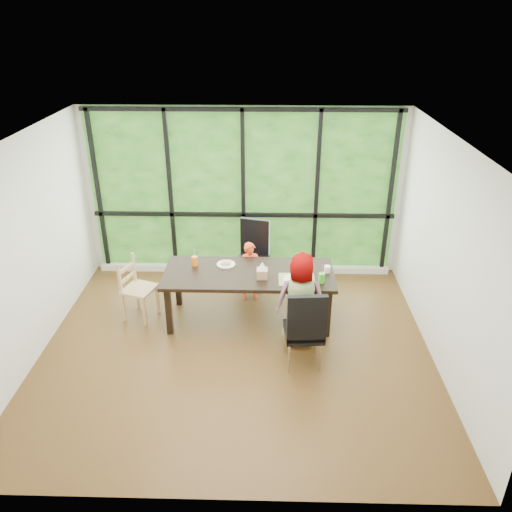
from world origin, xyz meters
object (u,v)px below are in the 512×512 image
object	(u,v)px
chair_interior_leather	(304,326)
plate_far	(226,264)
child_toddler	(250,271)
child_older	(301,300)
dining_table	(249,296)
chair_end_beech	(139,289)
white_mug	(327,269)
green_cup	(322,278)
chair_window_leather	(252,256)
orange_cup	(195,261)
plate_near	(293,279)
tissue_box	(262,274)

from	to	relation	value
chair_interior_leather	plate_far	size ratio (longest dim) A/B	4.15
child_toddler	child_older	xyz separation A→B (m)	(0.68, -1.11, 0.18)
dining_table	chair_end_beech	world-z (taller)	chair_end_beech
chair_end_beech	child_toddler	distance (m)	1.63
chair_end_beech	white_mug	bearing A→B (deg)	-71.29
dining_table	green_cup	size ratio (longest dim) A/B	17.16
chair_window_leather	white_mug	world-z (taller)	chair_window_leather
chair_window_leather	orange_cup	bearing A→B (deg)	-121.26
chair_interior_leather	green_cup	distance (m)	0.81
child_older	green_cup	size ratio (longest dim) A/B	9.53
chair_interior_leather	plate_far	bearing A→B (deg)	-53.33
plate_near	white_mug	distance (m)	0.53
chair_interior_leather	plate_far	xyz separation A→B (m)	(-1.03, 1.18, 0.22)
child_older	white_mug	distance (m)	0.70
chair_window_leather	plate_far	world-z (taller)	chair_window_leather
chair_window_leather	tissue_box	xyz separation A→B (m)	(0.18, -1.07, 0.27)
chair_end_beech	child_toddler	bearing A→B (deg)	-51.94
plate_far	plate_near	world-z (taller)	same
plate_near	white_mug	world-z (taller)	white_mug
child_older	white_mug	world-z (taller)	child_older
child_older	chair_interior_leather	bearing A→B (deg)	93.43
chair_window_leather	child_older	distance (m)	1.61
chair_interior_leather	child_toddler	size ratio (longest dim) A/B	1.17
green_cup	tissue_box	distance (m)	0.79
green_cup	white_mug	world-z (taller)	green_cup
tissue_box	chair_end_beech	bearing A→B (deg)	174.49
plate_near	chair_interior_leather	bearing A→B (deg)	-82.18
child_toddler	white_mug	bearing A→B (deg)	-41.60
dining_table	white_mug	world-z (taller)	white_mug
chair_interior_leather	chair_window_leather	bearing A→B (deg)	-74.15
child_older	dining_table	bearing A→B (deg)	-36.56
plate_near	tissue_box	xyz separation A→B (m)	(-0.41, 0.05, 0.05)
chair_interior_leather	orange_cup	world-z (taller)	chair_interior_leather
green_cup	chair_window_leather	bearing A→B (deg)	129.11
dining_table	orange_cup	distance (m)	0.90
dining_table	chair_interior_leather	size ratio (longest dim) A/B	2.14
chair_window_leather	tissue_box	distance (m)	1.12
child_toddler	plate_near	distance (m)	1.01
chair_window_leather	chair_end_beech	size ratio (longest dim) A/B	1.20
orange_cup	plate_far	bearing A→B (deg)	3.78
chair_end_beech	plate_near	xyz separation A→B (m)	(2.13, -0.22, 0.31)
child_toddler	orange_cup	distance (m)	0.92
child_older	orange_cup	distance (m)	1.62
dining_table	chair_interior_leather	world-z (taller)	chair_interior_leather
dining_table	child_older	size ratio (longest dim) A/B	1.80
dining_table	chair_interior_leather	distance (m)	1.20
chair_window_leather	plate_near	size ratio (longest dim) A/B	4.02
dining_table	tissue_box	world-z (taller)	tissue_box
plate_far	tissue_box	size ratio (longest dim) A/B	1.77
child_older	white_mug	xyz separation A→B (m)	(0.38, 0.57, 0.15)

